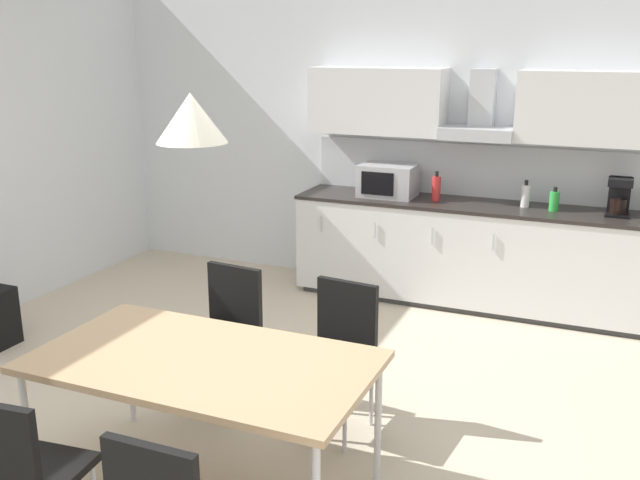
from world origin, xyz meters
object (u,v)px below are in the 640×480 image
object	(u,v)px
microwave	(388,180)
chair_far_right	(339,342)
chair_near_left	(17,467)
bottle_white	(525,196)
chair_far_left	(226,322)
coffee_maker	(619,197)
pendant_lamp	(191,118)
bottle_green	(554,201)
dining_table	(203,366)
bottle_red	(436,188)

from	to	relation	value
microwave	chair_far_right	size ratio (longest dim) A/B	0.55
chair_near_left	bottle_white	bearing A→B (deg)	70.33
chair_far_left	coffee_maker	bearing A→B (deg)	47.56
pendant_lamp	chair_near_left	bearing A→B (deg)	-113.53
microwave	chair_near_left	size ratio (longest dim) A/B	0.55
bottle_green	pendant_lamp	size ratio (longest dim) A/B	0.60
microwave	dining_table	distance (m)	3.19
bottle_green	chair_near_left	world-z (taller)	bottle_green
bottle_green	chair_far_left	distance (m)	2.89
dining_table	chair_far_right	size ratio (longest dim) A/B	1.91
bottle_red	chair_far_right	bearing A→B (deg)	-89.19
microwave	chair_far_left	xyz separation A→B (m)	(-0.28, -2.33, -0.50)
chair_far_right	chair_near_left	bearing A→B (deg)	-114.02
coffee_maker	bottle_red	bearing A→B (deg)	-178.90
bottle_green	chair_far_left	xyz separation A→B (m)	(-1.68, -2.32, -0.44)
chair_far_right	pendant_lamp	size ratio (longest dim) A/B	2.72
coffee_maker	pendant_lamp	bearing A→B (deg)	-119.24
dining_table	chair_near_left	bearing A→B (deg)	-113.53
pendant_lamp	bottle_green	bearing A→B (deg)	67.41
chair_near_left	pendant_lamp	bearing A→B (deg)	66.47
bottle_green	microwave	bearing A→B (deg)	179.64
bottle_red	pendant_lamp	xyz separation A→B (m)	(-0.35, -3.16, 0.88)
microwave	pendant_lamp	bearing A→B (deg)	-88.52
dining_table	chair_far_right	bearing A→B (deg)	65.50
bottle_red	pendant_lamp	world-z (taller)	pendant_lamp
microwave	bottle_red	xyz separation A→B (m)	(0.43, -0.00, -0.03)
dining_table	pendant_lamp	distance (m)	1.20
bottle_white	chair_far_right	distance (m)	2.51
microwave	chair_far_left	distance (m)	2.40
dining_table	pendant_lamp	xyz separation A→B (m)	(-0.00, 0.00, 1.20)
pendant_lamp	bottle_red	bearing A→B (deg)	83.70
microwave	coffee_maker	bearing A→B (deg)	0.81
bottle_green	dining_table	distance (m)	3.43
coffee_maker	chair_far_left	bearing A→B (deg)	-132.44
bottle_red	dining_table	bearing A→B (deg)	-96.30
chair_far_left	dining_table	bearing A→B (deg)	-66.46
bottle_green	chair_far_right	size ratio (longest dim) A/B	0.22
microwave	chair_far_left	size ratio (longest dim) A/B	0.55
bottle_red	chair_far_left	bearing A→B (deg)	-107.09
microwave	bottle_white	bearing A→B (deg)	2.12
coffee_maker	bottle_green	bearing A→B (deg)	-175.74
bottle_red	chair_far_left	distance (m)	2.48
bottle_red	coffee_maker	bearing A→B (deg)	1.10
coffee_maker	dining_table	bearing A→B (deg)	-119.24
bottle_white	bottle_red	bearing A→B (deg)	-176.55
bottle_white	chair_near_left	size ratio (longest dim) A/B	0.26
chair_far_left	chair_near_left	size ratio (longest dim) A/B	1.00
bottle_green	pendant_lamp	xyz separation A→B (m)	(-1.31, -3.16, 0.91)
chair_far_right	chair_far_left	bearing A→B (deg)	179.99
bottle_white	dining_table	world-z (taller)	bottle_white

